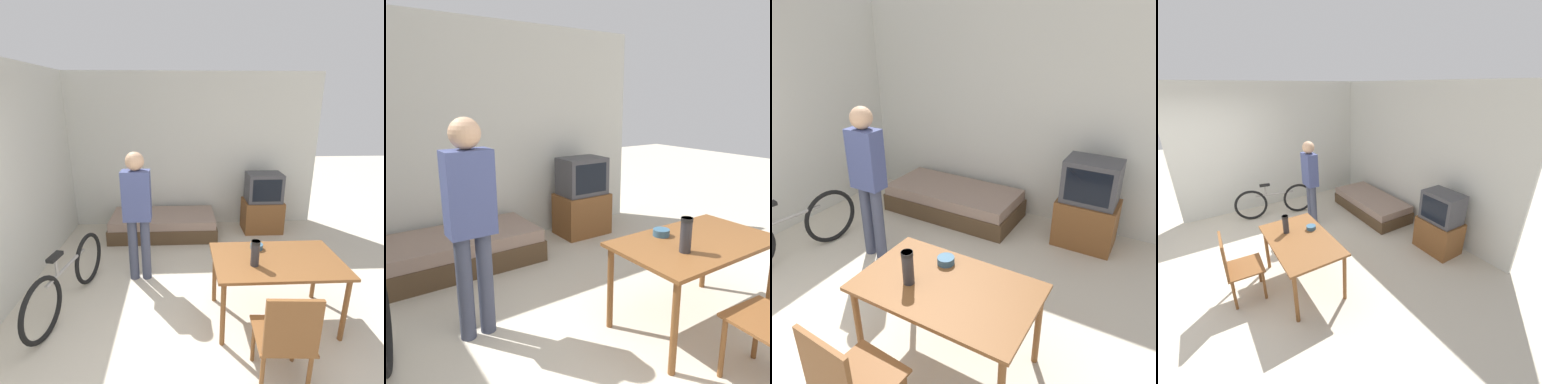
% 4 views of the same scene
% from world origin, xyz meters
% --- Properties ---
extents(wall_back, '(4.89, 0.06, 2.70)m').
position_xyz_m(wall_back, '(0.00, 3.57, 1.35)').
color(wall_back, silver).
rests_on(wall_back, ground_plane).
extents(daybed, '(1.78, 0.83, 0.38)m').
position_xyz_m(daybed, '(-0.32, 3.04, 0.19)').
color(daybed, '#4C3823').
rests_on(daybed, ground_plane).
extents(tv, '(0.67, 0.48, 1.05)m').
position_xyz_m(tv, '(1.42, 3.15, 0.49)').
color(tv, brown).
rests_on(tv, ground_plane).
extents(dining_table, '(1.29, 0.78, 0.72)m').
position_xyz_m(dining_table, '(0.93, 0.91, 0.64)').
color(dining_table, brown).
rests_on(dining_table, ground_plane).
extents(person_standing, '(0.34, 0.23, 1.68)m').
position_xyz_m(person_standing, '(-0.56, 1.74, 0.98)').
color(person_standing, '#3D4256').
rests_on(person_standing, ground_plane).
extents(thermos_flask, '(0.09, 0.09, 0.26)m').
position_xyz_m(thermos_flask, '(0.68, 0.80, 0.86)').
color(thermos_flask, '#2D2D33').
rests_on(thermos_flask, dining_table).
extents(mate_bowl, '(0.13, 0.13, 0.06)m').
position_xyz_m(mate_bowl, '(0.78, 1.13, 0.75)').
color(mate_bowl, '#335670').
rests_on(mate_bowl, dining_table).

